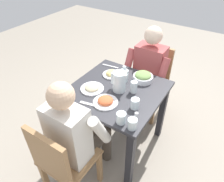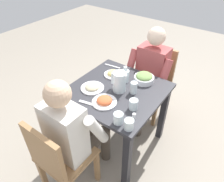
# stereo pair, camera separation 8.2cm
# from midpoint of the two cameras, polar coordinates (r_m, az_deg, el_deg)

# --- Properties ---
(ground_plane) EXTENTS (8.00, 8.00, 0.00)m
(ground_plane) POSITION_cam_midpoint_polar(r_m,az_deg,el_deg) (2.44, 2.13, -13.58)
(ground_plane) COLOR gray
(dining_table) EXTENTS (0.82, 0.82, 0.74)m
(dining_table) POSITION_cam_midpoint_polar(r_m,az_deg,el_deg) (2.01, 2.52, -2.76)
(dining_table) COLOR #2D2D33
(dining_table) RESTS_ON ground_plane
(chair_near) EXTENTS (0.40, 0.40, 0.86)m
(chair_near) POSITION_cam_midpoint_polar(r_m,az_deg,el_deg) (2.59, 12.49, 3.36)
(chair_near) COLOR #997047
(chair_near) RESTS_ON ground_plane
(chair_far) EXTENTS (0.40, 0.40, 0.86)m
(chair_far) POSITION_cam_midpoint_polar(r_m,az_deg,el_deg) (1.76, -13.17, -17.59)
(chair_far) COLOR #997047
(chair_far) RESTS_ON ground_plane
(diner_near) EXTENTS (0.48, 0.53, 1.16)m
(diner_near) POSITION_cam_midpoint_polar(r_m,az_deg,el_deg) (2.35, 10.79, 4.06)
(diner_near) COLOR #B24C4C
(diner_near) RESTS_ON ground_plane
(diner_far) EXTENTS (0.48, 0.53, 1.16)m
(diner_far) POSITION_cam_midpoint_polar(r_m,az_deg,el_deg) (1.73, -8.91, -10.56)
(diner_far) COLOR silver
(diner_far) RESTS_ON ground_plane
(water_pitcher) EXTENTS (0.16, 0.12, 0.19)m
(water_pitcher) POSITION_cam_midpoint_polar(r_m,az_deg,el_deg) (1.85, 3.27, 2.47)
(water_pitcher) COLOR silver
(water_pitcher) RESTS_ON dining_table
(salad_bowl) EXTENTS (0.19, 0.19, 0.09)m
(salad_bowl) POSITION_cam_midpoint_polar(r_m,az_deg,el_deg) (2.03, 9.95, 3.58)
(salad_bowl) COLOR white
(salad_bowl) RESTS_ON dining_table
(plate_fries) EXTENTS (0.18, 0.18, 0.05)m
(plate_fries) POSITION_cam_midpoint_polar(r_m,az_deg,el_deg) (2.11, 1.38, 4.75)
(plate_fries) COLOR white
(plate_fries) RESTS_ON dining_table
(plate_beans) EXTENTS (0.22, 0.22, 0.05)m
(plate_beans) POSITION_cam_midpoint_polar(r_m,az_deg,el_deg) (1.93, -4.19, 1.01)
(plate_beans) COLOR white
(plate_beans) RESTS_ON dining_table
(plate_rice_curry) EXTENTS (0.21, 0.21, 0.06)m
(plate_rice_curry) POSITION_cam_midpoint_polar(r_m,az_deg,el_deg) (1.76, -0.75, -2.76)
(plate_rice_curry) COLOR white
(plate_rice_curry) RESTS_ON dining_table
(water_glass_center) EXTENTS (0.07, 0.07, 0.09)m
(water_glass_center) POSITION_cam_midpoint_polar(r_m,az_deg,el_deg) (1.54, 6.23, -9.15)
(water_glass_center) COLOR silver
(water_glass_center) RESTS_ON dining_table
(water_glass_far_right) EXTENTS (0.07, 0.07, 0.09)m
(water_glass_far_right) POSITION_cam_midpoint_polar(r_m,az_deg,el_deg) (1.70, 7.31, -3.68)
(water_glass_far_right) COLOR silver
(water_glass_far_right) RESTS_ON dining_table
(water_glass_by_pitcher) EXTENTS (0.08, 0.08, 0.09)m
(water_glass_by_pitcher) POSITION_cam_midpoint_polar(r_m,az_deg,el_deg) (1.58, 3.26, -7.51)
(water_glass_by_pitcher) COLOR silver
(water_glass_by_pitcher) RESTS_ON dining_table
(water_glass_near_right) EXTENTS (0.06, 0.06, 0.11)m
(water_glass_near_right) POSITION_cam_midpoint_polar(r_m,az_deg,el_deg) (1.86, 7.27, 0.89)
(water_glass_near_right) COLOR silver
(water_glass_near_right) RESTS_ON dining_table
(oil_carafe) EXTENTS (0.08, 0.08, 0.16)m
(oil_carafe) POSITION_cam_midpoint_polar(r_m,az_deg,el_deg) (2.00, 4.75, 3.99)
(oil_carafe) COLOR silver
(oil_carafe) RESTS_ON dining_table
(salt_shaker) EXTENTS (0.03, 0.03, 0.05)m
(salt_shaker) POSITION_cam_midpoint_polar(r_m,az_deg,el_deg) (1.63, 7.49, -6.93)
(salt_shaker) COLOR white
(salt_shaker) RESTS_ON dining_table
(fork_near) EXTENTS (0.17, 0.06, 0.01)m
(fork_near) POSITION_cam_midpoint_polar(r_m,az_deg,el_deg) (1.77, -5.26, -3.42)
(fork_near) COLOR silver
(fork_near) RESTS_ON dining_table
(knife_near) EXTENTS (0.19, 0.04, 0.01)m
(knife_near) POSITION_cam_midpoint_polar(r_m,az_deg,el_deg) (2.26, 1.20, 6.80)
(knife_near) COLOR silver
(knife_near) RESTS_ON dining_table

